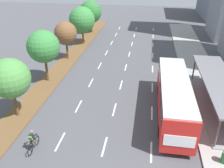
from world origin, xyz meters
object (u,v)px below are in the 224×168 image
(bus, at_px, (174,95))
(cyclist, at_px, (33,141))
(median_tree_second, at_px, (10,79))
(bus_shelter, at_px, (220,91))
(median_tree_fifth, at_px, (82,20))
(median_tree_farthest, at_px, (90,12))
(median_tree_third, at_px, (43,47))
(median_tree_fourth, at_px, (66,33))

(bus, relative_size, cyclist, 6.20)
(cyclist, bearing_deg, bus, 31.20)
(median_tree_second, bearing_deg, bus_shelter, 12.86)
(bus_shelter, bearing_deg, bus, -159.36)
(median_tree_fifth, bearing_deg, bus, -54.32)
(median_tree_farthest, bearing_deg, bus_shelter, -53.20)
(median_tree_third, bearing_deg, median_tree_fifth, 88.39)
(cyclist, height_order, median_tree_second, median_tree_second)
(cyclist, xyz_separation_m, median_tree_fourth, (-3.37, 17.84, 2.98))
(bus, relative_size, median_tree_third, 1.93)
(cyclist, relative_size, median_tree_third, 0.31)
(cyclist, distance_m, median_tree_farthest, 32.24)
(bus, xyz_separation_m, median_tree_fifth, (-13.36, 18.61, 1.96))
(median_tree_third, height_order, median_tree_fourth, median_tree_third)
(cyclist, distance_m, median_tree_fifth, 25.27)
(bus, bearing_deg, median_tree_fifth, 125.68)
(median_tree_second, height_order, median_tree_fourth, median_tree_second)
(bus, xyz_separation_m, cyclist, (-10.35, -6.27, -1.28))
(cyclist, xyz_separation_m, median_tree_farthest, (-3.35, 31.91, 3.17))
(median_tree_second, distance_m, median_tree_fourth, 14.07)
(cyclist, xyz_separation_m, median_tree_third, (-3.41, 10.81, 3.39))
(bus, height_order, median_tree_second, median_tree_second)
(median_tree_third, bearing_deg, median_tree_second, -89.35)
(bus_shelter, xyz_separation_m, median_tree_fifth, (-17.64, 17.00, 2.16))
(cyclist, xyz_separation_m, median_tree_second, (-3.33, 3.78, 2.99))
(median_tree_fifth, bearing_deg, median_tree_farthest, 92.72)
(bus, relative_size, median_tree_fourth, 2.17)
(bus, distance_m, median_tree_second, 14.01)
(bus, distance_m, median_tree_third, 14.64)
(bus_shelter, relative_size, median_tree_fifth, 2.05)
(median_tree_second, relative_size, median_tree_fourth, 1.03)
(bus, xyz_separation_m, median_tree_third, (-13.76, 4.54, 2.11))
(bus_shelter, bearing_deg, median_tree_third, 170.77)
(median_tree_second, bearing_deg, median_tree_farthest, 90.04)
(median_tree_second, height_order, median_tree_fifth, median_tree_fifth)
(cyclist, relative_size, median_tree_second, 0.34)
(bus_shelter, distance_m, median_tree_farthest, 30.09)
(bus_shelter, xyz_separation_m, median_tree_second, (-17.96, -4.10, 1.91))
(cyclist, bearing_deg, median_tree_fourth, 100.70)
(median_tree_fifth, bearing_deg, median_tree_second, -90.86)
(bus_shelter, xyz_separation_m, bus, (-4.28, -1.61, 0.20))
(median_tree_second, xyz_separation_m, median_tree_fifth, (0.32, 21.10, 0.25))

